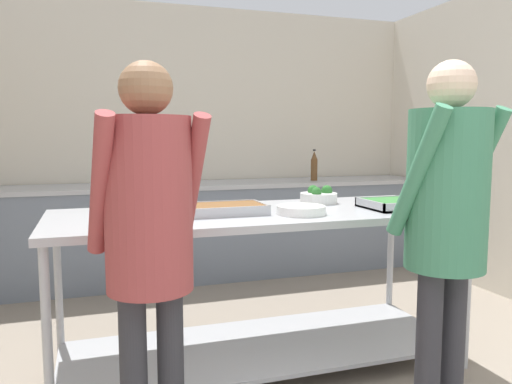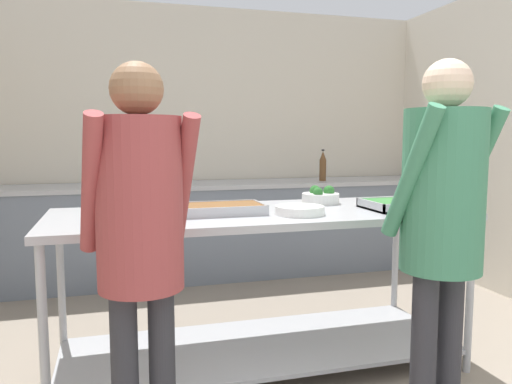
% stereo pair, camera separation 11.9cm
% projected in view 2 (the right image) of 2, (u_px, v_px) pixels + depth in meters
% --- Properties ---
extents(wall_rear, '(4.70, 0.06, 2.65)m').
position_uv_depth(wall_rear, '(204.00, 140.00, 5.11)').
color(wall_rear, beige).
rests_on(wall_rear, ground_plane).
extents(back_counter, '(4.54, 0.65, 0.92)m').
position_uv_depth(back_counter, '(212.00, 229.00, 4.85)').
color(back_counter, slate).
rests_on(back_counter, ground_plane).
extents(serving_counter, '(2.36, 0.89, 0.93)m').
position_uv_depth(serving_counter, '(261.00, 263.00, 2.90)').
color(serving_counter, '#ADAFB5').
rests_on(serving_counter, ground_plane).
extents(sauce_pan, '(0.46, 0.32, 0.08)m').
position_uv_depth(sauce_pan, '(124.00, 203.00, 2.88)').
color(sauce_pan, '#ADAFB5').
rests_on(sauce_pan, serving_counter).
extents(serving_tray_vegetables, '(0.49, 0.30, 0.05)m').
position_uv_depth(serving_tray_vegetables, '(219.00, 209.00, 2.77)').
color(serving_tray_vegetables, '#ADAFB5').
rests_on(serving_tray_vegetables, serving_counter).
extents(plate_stack, '(0.28, 0.28, 0.05)m').
position_uv_depth(plate_stack, '(300.00, 210.00, 2.74)').
color(plate_stack, white).
rests_on(plate_stack, serving_counter).
extents(broccoli_bowl, '(0.24, 0.24, 0.11)m').
position_uv_depth(broccoli_bowl, '(321.00, 197.00, 3.19)').
color(broccoli_bowl, silver).
rests_on(broccoli_bowl, serving_counter).
extents(serving_tray_roast, '(0.37, 0.32, 0.05)m').
position_uv_depth(serving_tray_roast, '(398.00, 205.00, 2.95)').
color(serving_tray_roast, '#ADAFB5').
rests_on(serving_tray_roast, serving_counter).
extents(guest_serving_left, '(0.48, 0.38, 1.65)m').
position_uv_depth(guest_serving_left, '(140.00, 222.00, 1.99)').
color(guest_serving_left, '#2D2D33').
rests_on(guest_serving_left, ground_plane).
extents(guest_serving_right, '(0.49, 0.39, 1.69)m').
position_uv_depth(guest_serving_right, '(442.00, 209.00, 2.18)').
color(guest_serving_right, '#2D2D33').
rests_on(guest_serving_right, ground_plane).
extents(water_bottle, '(0.07, 0.07, 0.32)m').
position_uv_depth(water_bottle, '(323.00, 166.00, 5.01)').
color(water_bottle, brown).
rests_on(water_bottle, back_counter).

